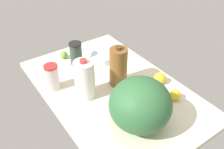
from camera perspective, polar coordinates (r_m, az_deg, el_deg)
countertop at (r=155.79cm, az=0.00°, el=-3.41°), size 120.00×76.00×3.00cm
mixing_bowl at (r=178.17cm, az=-2.15°, el=3.89°), size 16.59×16.59×5.19cm
tumbler_cup at (r=153.53cm, az=-13.49°, el=-0.57°), size 8.10×8.10×16.78cm
shaker_bottle at (r=173.60cm, az=-8.24°, el=4.75°), size 8.61×8.61×16.42cm
watermelon at (r=124.01cm, az=6.47°, el=-6.86°), size 31.39×31.39×27.39cm
milk_jug at (r=142.30cm, az=-6.25°, el=-1.18°), size 11.68×11.68×25.48cm
chocolate_milk_jug at (r=150.72cm, az=1.46°, el=1.75°), size 10.82×10.82×26.74cm
lime_loose at (r=184.23cm, az=-10.95°, el=4.42°), size 5.39×5.39×5.39cm
lemon_beside_bowl at (r=159.10cm, az=10.88°, el=-0.82°), size 7.43×7.43×7.43cm
lemon_by_jug at (r=149.08cm, az=14.24°, el=-4.53°), size 6.55×6.55×6.55cm
lime_near_front at (r=149.10cm, az=10.61°, el=-4.28°), size 5.10×5.10×5.10cm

